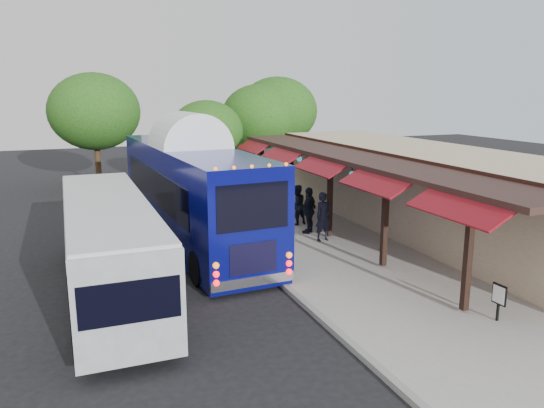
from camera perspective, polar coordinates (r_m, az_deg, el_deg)
name	(u,v)px	position (r m, az deg, el deg)	size (l,w,h in m)	color
ground	(280,286)	(16.97, 0.87, -8.79)	(90.00, 90.00, 0.00)	black
sidewalk	(355,236)	(22.48, 8.92, -3.44)	(10.00, 40.00, 0.15)	#9E9B93
curb	(242,249)	(20.52, -3.20, -4.82)	(0.20, 40.00, 0.16)	gray
station_shelter	(425,189)	(23.93, 16.10, 1.54)	(8.15, 20.00, 3.60)	tan
coach_bus	(191,188)	(21.48, -8.70, 1.74)	(3.53, 13.10, 4.15)	#080B63
city_bus	(109,242)	(16.67, -17.17, -3.96)	(2.44, 10.77, 2.89)	gray
ped_a	(324,217)	(21.16, 5.56, -1.37)	(0.72, 0.47, 1.97)	black
ped_b	(297,205)	(23.63, 2.69, -0.09)	(0.87, 0.68, 1.80)	black
ped_c	(309,210)	(22.24, 4.02, -0.68)	(1.15, 0.48, 1.96)	black
ped_d	(282,197)	(25.21, 1.08, 0.71)	(1.17, 0.67, 1.81)	black
sign_board	(499,296)	(15.16, 23.24, -9.11)	(0.07, 0.46, 1.00)	black
tree_left	(207,132)	(31.59, -7.05, 7.73)	(4.29, 4.29, 5.49)	#382314
tree_mid	(259,117)	(35.42, -1.37, 9.33)	(5.03, 5.03, 6.45)	#382314
tree_right	(278,111)	(36.71, 0.60, 9.96)	(5.43, 5.43, 6.95)	#382314
tree_far	(95,112)	(34.82, -18.55, 9.41)	(5.56, 5.56, 7.12)	#382314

